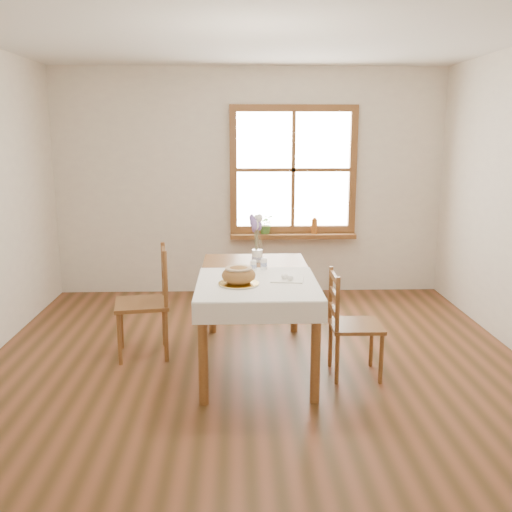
{
  "coord_description": "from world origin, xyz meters",
  "views": [
    {
      "loc": [
        -0.15,
        -4.15,
        1.85
      ],
      "look_at": [
        0.0,
        0.3,
        0.9
      ],
      "focal_mm": 40.0,
      "sensor_mm": 36.0,
      "label": 1
    }
  ],
  "objects_px": {
    "dining_table": "(256,284)",
    "bread_plate": "(239,284)",
    "chair_left": "(142,302)",
    "chair_right": "(356,324)",
    "flower_vase": "(257,257)"
  },
  "relations": [
    {
      "from": "chair_left",
      "to": "flower_vase",
      "type": "bearing_deg",
      "value": 94.37
    },
    {
      "from": "dining_table",
      "to": "chair_left",
      "type": "height_order",
      "value": "chair_left"
    },
    {
      "from": "dining_table",
      "to": "chair_right",
      "type": "distance_m",
      "value": 0.85
    },
    {
      "from": "chair_right",
      "to": "bread_plate",
      "type": "distance_m",
      "value": 0.97
    },
    {
      "from": "chair_left",
      "to": "bread_plate",
      "type": "bearing_deg",
      "value": 46.41
    },
    {
      "from": "dining_table",
      "to": "chair_right",
      "type": "relative_size",
      "value": 1.92
    },
    {
      "from": "bread_plate",
      "to": "dining_table",
      "type": "bearing_deg",
      "value": 68.9
    },
    {
      "from": "bread_plate",
      "to": "flower_vase",
      "type": "distance_m",
      "value": 0.81
    },
    {
      "from": "chair_left",
      "to": "dining_table",
      "type": "bearing_deg",
      "value": 69.18
    },
    {
      "from": "dining_table",
      "to": "flower_vase",
      "type": "distance_m",
      "value": 0.46
    },
    {
      "from": "chair_left",
      "to": "chair_right",
      "type": "xyz_separation_m",
      "value": [
        1.72,
        -0.47,
        -0.05
      ]
    },
    {
      "from": "dining_table",
      "to": "bread_plate",
      "type": "relative_size",
      "value": 5.45
    },
    {
      "from": "chair_right",
      "to": "flower_vase",
      "type": "height_order",
      "value": "flower_vase"
    },
    {
      "from": "chair_left",
      "to": "flower_vase",
      "type": "relative_size",
      "value": 8.98
    },
    {
      "from": "bread_plate",
      "to": "chair_left",
      "type": "bearing_deg",
      "value": 145.75
    }
  ]
}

